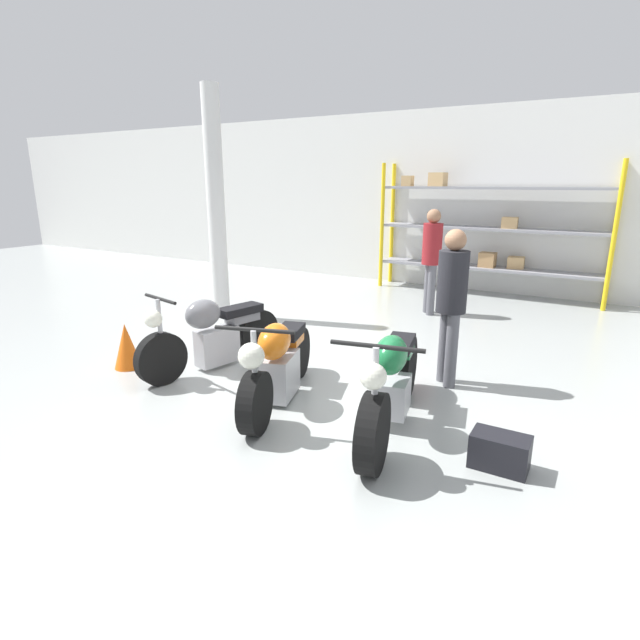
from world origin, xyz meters
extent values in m
plane|color=#9EA3A0|center=(0.00, 0.00, 0.00)|extent=(30.00, 30.00, 0.00)
cube|color=white|center=(0.00, 6.26, 1.80)|extent=(30.00, 0.08, 3.60)
cylinder|color=yellow|center=(-1.56, 5.62, 1.27)|extent=(0.08, 0.08, 2.54)
cylinder|color=yellow|center=(2.68, 5.62, 1.27)|extent=(0.08, 0.08, 2.54)
cylinder|color=yellow|center=(-1.56, 6.17, 1.27)|extent=(0.08, 0.08, 2.54)
cylinder|color=yellow|center=(2.68, 6.17, 1.27)|extent=(0.08, 0.08, 2.54)
cube|color=gray|center=(0.56, 5.90, 0.53)|extent=(4.24, 0.55, 0.05)
cube|color=gray|center=(0.56, 5.90, 1.30)|extent=(4.24, 0.55, 0.05)
cube|color=gray|center=(0.56, 5.90, 2.06)|extent=(4.24, 0.55, 0.05)
cube|color=tan|center=(-0.50, 5.85, 2.22)|extent=(0.33, 0.29, 0.26)
cube|color=tan|center=(1.10, 5.99, 0.67)|extent=(0.32, 0.30, 0.22)
cube|color=tan|center=(0.94, 5.87, 1.43)|extent=(0.31, 0.26, 0.21)
cube|color=tan|center=(-1.10, 5.78, 2.19)|extent=(0.22, 0.26, 0.21)
cube|color=#A87F51|center=(0.60, 5.84, 0.70)|extent=(0.31, 0.26, 0.29)
cylinder|color=silver|center=(-2.82, 1.94, 1.80)|extent=(0.28, 0.28, 3.60)
cylinder|color=black|center=(-1.43, -0.62, 0.30)|extent=(0.25, 0.61, 0.60)
cylinder|color=black|center=(-1.13, 0.73, 0.30)|extent=(0.25, 0.61, 0.60)
cube|color=#ADADB2|center=(-1.27, 0.11, 0.27)|extent=(0.33, 0.56, 0.44)
ellipsoid|color=slate|center=(-1.31, -0.06, 0.70)|extent=(0.38, 0.50, 0.34)
cube|color=black|center=(-1.19, 0.46, 0.65)|extent=(0.36, 0.62, 0.10)
cube|color=slate|center=(-1.18, 0.50, 0.56)|extent=(0.29, 0.44, 0.12)
cylinder|color=#ADADB2|center=(-1.43, -0.60, 0.63)|extent=(0.06, 0.06, 0.67)
sphere|color=silver|center=(-1.44, -0.67, 0.76)|extent=(0.19, 0.19, 0.19)
cylinder|color=black|center=(-1.42, -0.57, 0.97)|extent=(0.60, 0.17, 0.04)
cylinder|color=black|center=(0.14, -0.98, 0.29)|extent=(0.32, 0.59, 0.57)
cylinder|color=black|center=(-0.27, 0.36, 0.29)|extent=(0.32, 0.59, 0.57)
cube|color=#ADADB2|center=(-0.08, -0.26, 0.26)|extent=(0.42, 0.58, 0.44)
ellipsoid|color=orange|center=(-0.03, -0.43, 0.68)|extent=(0.44, 0.59, 0.35)
cube|color=black|center=(-0.18, 0.06, 0.63)|extent=(0.37, 0.51, 0.10)
cube|color=orange|center=(-0.20, 0.12, 0.54)|extent=(0.29, 0.37, 0.12)
cylinder|color=#ADADB2|center=(0.14, -0.96, 0.62)|extent=(0.06, 0.06, 0.66)
sphere|color=silver|center=(0.16, -1.03, 0.75)|extent=(0.23, 0.23, 0.23)
cylinder|color=black|center=(0.13, -0.93, 0.95)|extent=(0.70, 0.25, 0.04)
cylinder|color=black|center=(1.30, -1.01, 0.32)|extent=(0.29, 0.66, 0.64)
cylinder|color=black|center=(0.99, 0.48, 0.32)|extent=(0.29, 0.66, 0.64)
cube|color=#ADADB2|center=(1.13, -0.21, 0.29)|extent=(0.36, 0.45, 0.33)
ellipsoid|color=#196B38|center=(1.17, -0.38, 0.74)|extent=(0.38, 0.53, 0.33)
cube|color=black|center=(1.07, 0.10, 0.69)|extent=(0.32, 0.49, 0.10)
cube|color=#196B38|center=(1.04, 0.22, 0.60)|extent=(0.26, 0.35, 0.12)
cylinder|color=#ADADB2|center=(1.30, -0.99, 0.66)|extent=(0.06, 0.06, 0.69)
sphere|color=silver|center=(1.31, -1.06, 0.81)|extent=(0.20, 0.20, 0.20)
cylinder|color=black|center=(1.29, -0.96, 1.01)|extent=(0.70, 0.18, 0.04)
cylinder|color=#595960|center=(0.05, 3.95, 0.42)|extent=(0.13, 0.13, 0.85)
cylinder|color=#595960|center=(0.16, 3.80, 0.42)|extent=(0.13, 0.13, 0.85)
cylinder|color=maroon|center=(0.11, 3.87, 1.18)|extent=(0.45, 0.45, 0.67)
sphere|color=#9E7051|center=(0.11, 3.87, 1.64)|extent=(0.23, 0.23, 0.23)
cylinder|color=#595960|center=(1.22, 1.07, 0.41)|extent=(0.13, 0.13, 0.83)
cylinder|color=#595960|center=(1.34, 0.93, 0.41)|extent=(0.13, 0.13, 0.83)
cylinder|color=#232328|center=(1.28, 1.00, 1.16)|extent=(0.45, 0.45, 0.66)
sphere|color=#9E7051|center=(1.28, 1.00, 1.60)|extent=(0.22, 0.22, 0.22)
cube|color=black|center=(2.15, -0.47, 0.14)|extent=(0.44, 0.26, 0.28)
cone|color=orange|center=(-2.19, -0.46, 0.28)|extent=(0.32, 0.32, 0.55)
camera|label=1|loc=(2.70, -4.18, 2.18)|focal=28.00mm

